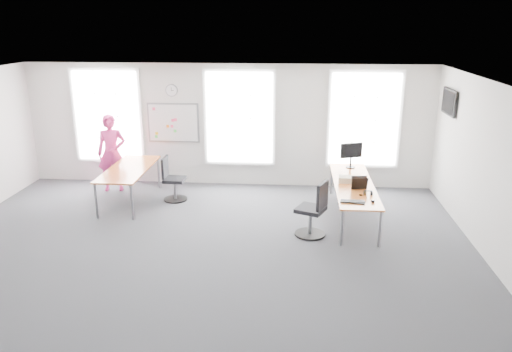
# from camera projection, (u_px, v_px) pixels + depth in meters

# --- Properties ---
(floor) EXTENTS (10.00, 10.00, 0.00)m
(floor) POSITION_uv_depth(u_px,v_px,m) (199.00, 254.00, 8.90)
(floor) COLOR #2B2B30
(floor) RESTS_ON ground
(ceiling) EXTENTS (10.00, 10.00, 0.00)m
(ceiling) POSITION_uv_depth(u_px,v_px,m) (193.00, 84.00, 8.00)
(ceiling) COLOR white
(ceiling) RESTS_ON ground
(wall_back) EXTENTS (10.00, 0.00, 10.00)m
(wall_back) POSITION_uv_depth(u_px,v_px,m) (228.00, 125.00, 12.25)
(wall_back) COLOR silver
(wall_back) RESTS_ON ground
(wall_front) EXTENTS (10.00, 0.00, 10.00)m
(wall_front) POSITION_uv_depth(u_px,v_px,m) (113.00, 300.00, 4.65)
(wall_front) COLOR silver
(wall_front) RESTS_ON ground
(wall_right) EXTENTS (0.00, 10.00, 10.00)m
(wall_right) POSITION_uv_depth(u_px,v_px,m) (501.00, 181.00, 8.07)
(wall_right) COLOR silver
(wall_right) RESTS_ON ground
(window_left) EXTENTS (1.60, 0.06, 2.20)m
(window_left) POSITION_uv_depth(u_px,v_px,m) (108.00, 116.00, 12.39)
(window_left) COLOR white
(window_left) RESTS_ON wall_back
(window_mid) EXTENTS (1.60, 0.06, 2.20)m
(window_mid) POSITION_uv_depth(u_px,v_px,m) (240.00, 118.00, 12.14)
(window_mid) COLOR white
(window_mid) RESTS_ON wall_back
(window_right) EXTENTS (1.60, 0.06, 2.20)m
(window_right) POSITION_uv_depth(u_px,v_px,m) (364.00, 120.00, 11.92)
(window_right) COLOR white
(window_right) RESTS_ON wall_back
(desk_right) EXTENTS (0.80, 3.02, 0.73)m
(desk_right) POSITION_uv_depth(u_px,v_px,m) (353.00, 186.00, 10.37)
(desk_right) COLOR orange
(desk_right) RESTS_ON ground
(desk_left) EXTENTS (0.88, 2.20, 0.80)m
(desk_left) POSITION_uv_depth(u_px,v_px,m) (129.00, 171.00, 11.21)
(desk_left) COLOR orange
(desk_left) RESTS_ON ground
(chair_right) EXTENTS (0.66, 0.66, 1.10)m
(chair_right) POSITION_uv_depth(u_px,v_px,m) (314.00, 212.00, 9.50)
(chair_right) COLOR black
(chair_right) RESTS_ON ground
(chair_left) EXTENTS (0.55, 0.55, 1.02)m
(chair_left) POSITION_uv_depth(u_px,v_px,m) (172.00, 181.00, 11.42)
(chair_left) COLOR black
(chair_left) RESTS_ON ground
(person) EXTENTS (0.75, 0.57, 1.86)m
(person) POSITION_uv_depth(u_px,v_px,m) (112.00, 153.00, 11.95)
(person) COLOR #DC3280
(person) RESTS_ON ground
(whiteboard) EXTENTS (1.20, 0.03, 0.90)m
(whiteboard) POSITION_uv_depth(u_px,v_px,m) (173.00, 123.00, 12.31)
(whiteboard) COLOR white
(whiteboard) RESTS_ON wall_back
(wall_clock) EXTENTS (0.30, 0.04, 0.30)m
(wall_clock) POSITION_uv_depth(u_px,v_px,m) (172.00, 90.00, 12.07)
(wall_clock) COLOR gray
(wall_clock) RESTS_ON wall_back
(tv) EXTENTS (0.06, 0.90, 0.55)m
(tv) POSITION_uv_depth(u_px,v_px,m) (450.00, 102.00, 10.69)
(tv) COLOR black
(tv) RESTS_ON wall_right
(keyboard) EXTENTS (0.48, 0.25, 0.02)m
(keyboard) POSITION_uv_depth(u_px,v_px,m) (353.00, 202.00, 9.29)
(keyboard) COLOR black
(keyboard) RESTS_ON desk_right
(mouse) EXTENTS (0.11, 0.14, 0.05)m
(mouse) POSITION_uv_depth(u_px,v_px,m) (373.00, 201.00, 9.29)
(mouse) COLOR black
(mouse) RESTS_ON desk_right
(lens_cap) EXTENTS (0.08, 0.08, 0.01)m
(lens_cap) POSITION_uv_depth(u_px,v_px,m) (361.00, 195.00, 9.67)
(lens_cap) COLOR black
(lens_cap) RESTS_ON desk_right
(headphones) EXTENTS (0.17, 0.09, 0.10)m
(headphones) POSITION_uv_depth(u_px,v_px,m) (368.00, 193.00, 9.66)
(headphones) COLOR black
(headphones) RESTS_ON desk_right
(laptop_sleeve) EXTENTS (0.33, 0.22, 0.26)m
(laptop_sleeve) POSITION_uv_depth(u_px,v_px,m) (360.00, 183.00, 9.98)
(laptop_sleeve) COLOR black
(laptop_sleeve) RESTS_ON desk_right
(paper_stack) EXTENTS (0.37, 0.29, 0.12)m
(paper_stack) POSITION_uv_depth(u_px,v_px,m) (347.00, 179.00, 10.44)
(paper_stack) COLOR #F1E7C2
(paper_stack) RESTS_ON desk_right
(monitor) EXTENTS (0.51, 0.22, 0.59)m
(monitor) POSITION_uv_depth(u_px,v_px,m) (351.00, 153.00, 11.36)
(monitor) COLOR black
(monitor) RESTS_ON desk_right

